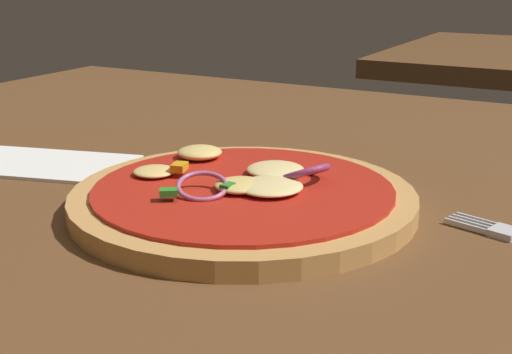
# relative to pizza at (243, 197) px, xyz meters

# --- Properties ---
(dining_table) EXTENTS (1.24, 1.05, 0.04)m
(dining_table) POSITION_rel_pizza_xyz_m (0.01, -0.01, -0.03)
(dining_table) COLOR brown
(dining_table) RESTS_ON ground
(pizza) EXTENTS (0.26, 0.26, 0.04)m
(pizza) POSITION_rel_pizza_xyz_m (0.00, 0.00, 0.00)
(pizza) COLOR tan
(pizza) RESTS_ON dining_table
(napkin) EXTENTS (0.17, 0.13, 0.00)m
(napkin) POSITION_rel_pizza_xyz_m (-0.22, 0.01, -0.01)
(napkin) COLOR white
(napkin) RESTS_ON dining_table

